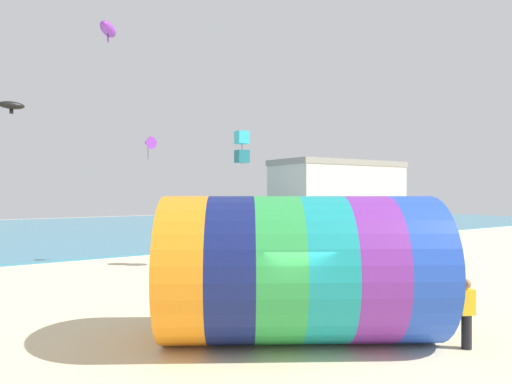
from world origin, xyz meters
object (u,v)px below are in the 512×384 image
(kite_cyan_box, at_px, (242,147))
(kite_purple_delta, at_px, (148,143))
(giant_inflatable_tube, at_px, (299,268))
(kite_handler, at_px, (467,313))
(kite_black_parafoil, at_px, (11,105))
(kite_purple_parafoil, at_px, (108,29))

(kite_cyan_box, relative_size, kite_purple_delta, 1.39)
(giant_inflatable_tube, height_order, kite_cyan_box, kite_cyan_box)
(kite_handler, distance_m, kite_cyan_box, 13.86)
(kite_black_parafoil, height_order, kite_purple_delta, kite_purple_delta)
(kite_cyan_box, xyz_separation_m, kite_purple_parafoil, (-6.67, -0.56, 4.37))
(kite_purple_delta, bearing_deg, kite_black_parafoil, -131.00)
(kite_cyan_box, relative_size, kite_purple_parafoil, 1.06)
(kite_black_parafoil, distance_m, kite_purple_delta, 10.49)
(kite_handler, xyz_separation_m, kite_black_parafoil, (-9.09, 8.34, 5.44))
(kite_purple_parafoil, bearing_deg, kite_purple_delta, 52.37)
(giant_inflatable_tube, distance_m, kite_cyan_box, 11.80)
(giant_inflatable_tube, distance_m, kite_purple_delta, 14.32)
(kite_purple_delta, xyz_separation_m, kite_purple_parafoil, (-3.10, -4.02, 4.06))
(kite_handler, bearing_deg, kite_purple_delta, 97.72)
(kite_black_parafoil, distance_m, kite_purple_parafoil, 6.79)
(kite_purple_delta, bearing_deg, giant_inflatable_tube, -93.52)
(kite_purple_delta, bearing_deg, kite_cyan_box, -44.08)
(kite_black_parafoil, bearing_deg, kite_handler, -42.54)
(kite_cyan_box, xyz_separation_m, kite_purple_delta, (-3.57, 3.46, 0.31))
(kite_handler, height_order, kite_purple_parafoil, kite_purple_parafoil)
(kite_handler, height_order, kite_cyan_box, kite_cyan_box)
(kite_cyan_box, distance_m, kite_black_parafoil, 11.37)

